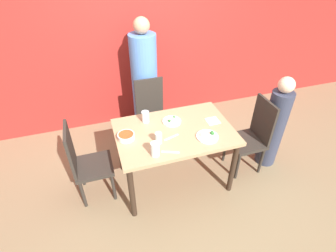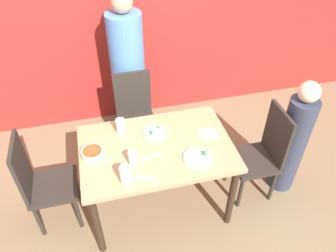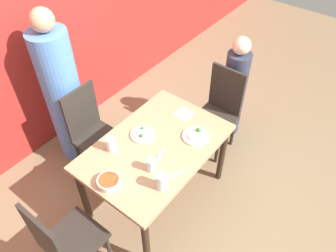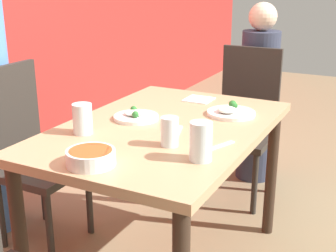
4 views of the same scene
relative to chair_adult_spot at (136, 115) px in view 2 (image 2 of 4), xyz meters
name	(u,v)px [view 2 (image 2 of 4)]	position (x,y,z in m)	size (l,w,h in m)	color
ground_plane	(158,202)	(0.06, -0.77, -0.50)	(10.00, 10.00, 0.00)	#847051
wall_back	(124,9)	(0.06, 0.73, 0.85)	(10.00, 0.06, 2.70)	#A82823
dining_table	(157,154)	(0.06, -0.77, 0.16)	(1.26, 0.84, 0.75)	tan
chair_adult_spot	(136,115)	(0.00, 0.00, 0.00)	(0.40, 0.40, 0.96)	#2D2823
chair_child_spot	(262,153)	(1.04, -0.83, 0.00)	(0.40, 0.40, 0.96)	#2D2823
chair_empty_left	(42,182)	(-0.92, -0.69, 0.00)	(0.40, 0.40, 0.96)	#2D2823
person_adult	(129,77)	(0.00, 0.34, 0.27)	(0.36, 0.36, 1.67)	#5184D1
person_child	(292,142)	(1.33, -0.83, 0.07)	(0.25, 0.25, 1.22)	#33384C
bowl_curry	(92,153)	(-0.46, -0.75, 0.28)	(0.18, 0.18, 0.06)	white
plate_rice_adult	(155,132)	(0.08, -0.61, 0.27)	(0.21, 0.21, 0.05)	white
plate_rice_child	(197,157)	(0.35, -0.98, 0.27)	(0.23, 0.23, 0.06)	white
glass_water_tall	(121,126)	(-0.20, -0.51, 0.32)	(0.08, 0.08, 0.13)	silver
glass_water_short	(133,158)	(-0.16, -0.91, 0.31)	(0.07, 0.07, 0.12)	silver
glass_water_center	(125,175)	(-0.24, -1.08, 0.32)	(0.08, 0.08, 0.15)	silver
napkin_folded	(208,134)	(0.53, -0.74, 0.25)	(0.14, 0.14, 0.01)	white
fork_steel	(146,178)	(-0.09, -1.09, 0.25)	(0.17, 0.09, 0.01)	silver
spoon_steel	(151,156)	(-0.01, -0.87, 0.25)	(0.18, 0.07, 0.01)	silver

